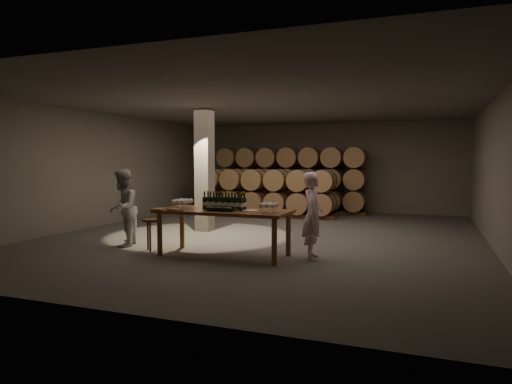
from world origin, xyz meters
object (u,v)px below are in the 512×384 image
at_px(tasting_table, 224,215).
at_px(person_man, 313,216).
at_px(plate, 250,211).
at_px(stool, 152,225).
at_px(notebook_near, 175,209).
at_px(person_woman, 123,208).
at_px(bottle_cluster, 224,203).

height_order(tasting_table, person_man, person_man).
distance_m(plate, stool, 2.17).
relative_size(tasting_table, notebook_near, 11.69).
relative_size(notebook_near, person_man, 0.14).
xyz_separation_m(tasting_table, plate, (0.56, -0.03, 0.11)).
distance_m(plate, notebook_near, 1.46).
bearing_deg(stool, person_man, 6.95).
height_order(notebook_near, stool, notebook_near).
xyz_separation_m(tasting_table, notebook_near, (-0.85, -0.41, 0.12)).
height_order(person_man, person_woman, person_woman).
bearing_deg(plate, person_man, 16.97).
bearing_deg(notebook_near, person_woman, 164.08).
bearing_deg(bottle_cluster, person_woman, 178.17).
distance_m(notebook_near, stool, 0.89).
bearing_deg(person_woman, stool, 55.35).
xyz_separation_m(tasting_table, person_woman, (-2.45, 0.12, 0.04)).
distance_m(stool, person_man, 3.31).
bearing_deg(person_woman, bottle_cluster, 66.77).
bearing_deg(bottle_cluster, notebook_near, -151.79).
bearing_deg(person_woman, notebook_near, 50.32).
bearing_deg(notebook_near, plate, 17.42).
bearing_deg(plate, tasting_table, 176.44).
relative_size(bottle_cluster, notebook_near, 3.91).
height_order(plate, person_man, person_man).
bearing_deg(tasting_table, bottle_cluster, 98.69).
relative_size(notebook_near, stool, 0.34).
distance_m(bottle_cluster, plate, 0.58).
distance_m(bottle_cluster, stool, 1.65).
bearing_deg(bottle_cluster, person_man, 9.12).
xyz_separation_m(stool, person_woman, (-0.87, 0.20, 0.30)).
relative_size(bottle_cluster, stool, 1.33).
bearing_deg(stool, plate, 1.45).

